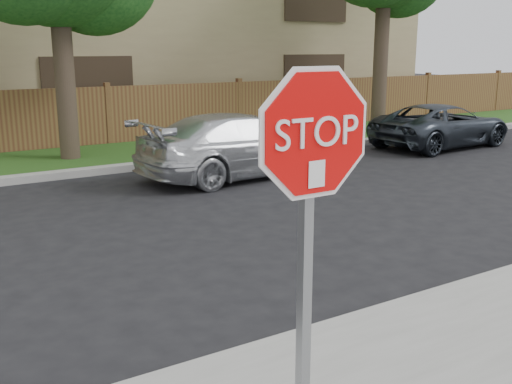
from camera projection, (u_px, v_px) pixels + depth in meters
stop_sign at (311, 190)px, 3.32m from camera, size 1.01×0.13×2.55m
sedan_right at (242, 145)px, 12.26m from camera, size 4.61×2.17×1.30m
sedan_far_right at (442, 125)px, 15.89m from camera, size 4.23×2.16×1.14m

